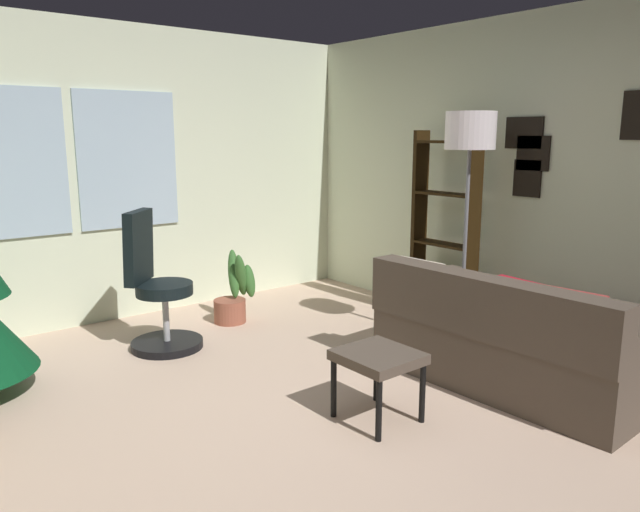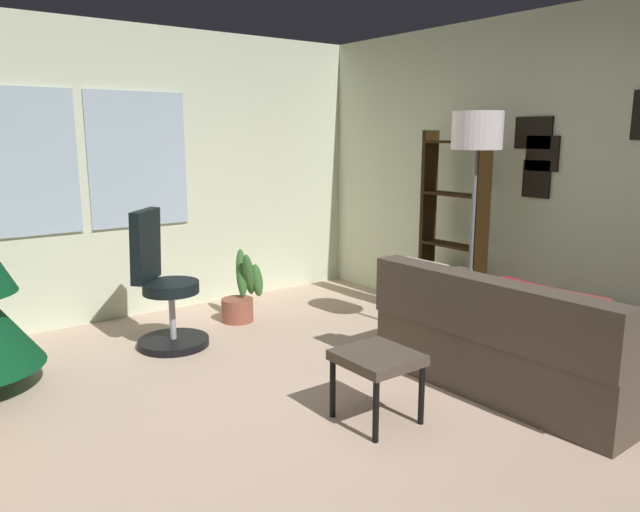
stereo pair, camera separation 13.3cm
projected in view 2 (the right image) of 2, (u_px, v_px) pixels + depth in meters
name	position (u px, v px, depth m)	size (l,w,h in m)	color
ground_plane	(309.00, 438.00, 3.48)	(4.90, 5.60, 0.10)	beige
wall_back_with_windows	(122.00, 174.00, 5.42)	(4.90, 0.12, 2.62)	silver
wall_right_with_frames	(569.00, 181.00, 4.68)	(0.12, 5.60, 2.62)	silver
couch	(538.00, 344.00, 4.04)	(1.60, 1.80, 0.79)	brown
footstool	(377.00, 363.00, 3.52)	(0.42, 0.44, 0.42)	brown
office_chair	(164.00, 294.00, 4.77)	(0.59, 0.59, 1.10)	black
bookshelf	(452.00, 241.00, 5.35)	(0.18, 0.64, 1.70)	black
floor_lamp	(476.00, 147.00, 4.50)	(0.38, 0.38, 1.83)	slate
potted_plant	(242.00, 296.00, 5.47)	(0.40, 0.32, 0.66)	#96513C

